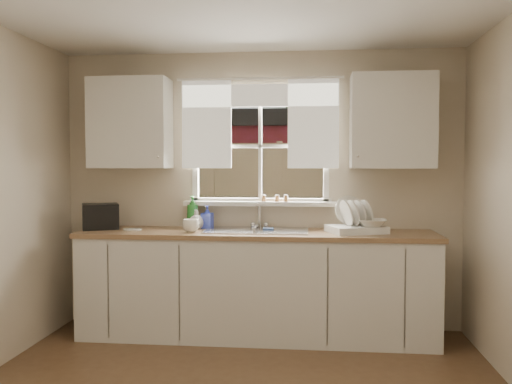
# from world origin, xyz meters

# --- Properties ---
(room_walls) EXTENTS (3.62, 4.02, 2.50)m
(room_walls) POSITION_xyz_m (0.00, -0.07, 1.24)
(room_walls) COLOR beige
(room_walls) RESTS_ON ground
(window) EXTENTS (1.38, 0.16, 1.06)m
(window) POSITION_xyz_m (0.00, 2.00, 1.49)
(window) COLOR white
(window) RESTS_ON room_walls
(curtains) EXTENTS (1.50, 0.03, 0.81)m
(curtains) POSITION_xyz_m (0.00, 1.95, 1.93)
(curtains) COLOR white
(curtains) RESTS_ON room_walls
(base_cabinets) EXTENTS (3.00, 0.62, 0.87)m
(base_cabinets) POSITION_xyz_m (0.00, 1.68, 0.43)
(base_cabinets) COLOR silver
(base_cabinets) RESTS_ON ground
(countertop) EXTENTS (3.04, 0.65, 0.04)m
(countertop) POSITION_xyz_m (0.00, 1.68, 0.89)
(countertop) COLOR olive
(countertop) RESTS_ON base_cabinets
(upper_cabinet_left) EXTENTS (0.70, 0.33, 0.80)m
(upper_cabinet_left) POSITION_xyz_m (-1.15, 1.82, 1.85)
(upper_cabinet_left) COLOR silver
(upper_cabinet_left) RESTS_ON room_walls
(upper_cabinet_right) EXTENTS (0.70, 0.33, 0.80)m
(upper_cabinet_right) POSITION_xyz_m (1.15, 1.82, 1.85)
(upper_cabinet_right) COLOR silver
(upper_cabinet_right) RESTS_ON room_walls
(wall_outlet) EXTENTS (0.08, 0.01, 0.12)m
(wall_outlet) POSITION_xyz_m (0.88, 1.99, 1.08)
(wall_outlet) COLOR beige
(wall_outlet) RESTS_ON room_walls
(sill_jars) EXTENTS (0.24, 0.04, 0.06)m
(sill_jars) POSITION_xyz_m (0.15, 1.94, 1.18)
(sill_jars) COLOR brown
(sill_jars) RESTS_ON window
(backyard) EXTENTS (20.00, 10.00, 6.13)m
(backyard) POSITION_xyz_m (0.58, 8.42, 3.46)
(backyard) COLOR #335421
(backyard) RESTS_ON ground
(sink) EXTENTS (0.88, 0.52, 0.40)m
(sink) POSITION_xyz_m (0.00, 1.71, 0.84)
(sink) COLOR #B7B7BC
(sink) RESTS_ON countertop
(dish_rack) EXTENTS (0.54, 0.47, 0.31)m
(dish_rack) POSITION_xyz_m (0.84, 1.69, 0.98)
(dish_rack) COLOR white
(dish_rack) RESTS_ON countertop
(bowl) EXTENTS (0.25, 0.25, 0.06)m
(bowl) POSITION_xyz_m (0.97, 1.64, 1.00)
(bowl) COLOR white
(bowl) RESTS_ON dish_rack
(soap_bottle_a) EXTENTS (0.13, 0.13, 0.29)m
(soap_bottle_a) POSITION_xyz_m (-0.60, 1.89, 1.06)
(soap_bottle_a) COLOR #287B2C
(soap_bottle_a) RESTS_ON countertop
(soap_bottle_b) EXTENTS (0.11, 0.11, 0.21)m
(soap_bottle_b) POSITION_xyz_m (-0.46, 1.85, 1.01)
(soap_bottle_b) COLOR blue
(soap_bottle_b) RESTS_ON countertop
(soap_bottle_c) EXTENTS (0.16, 0.16, 0.17)m
(soap_bottle_c) POSITION_xyz_m (-0.55, 1.81, 1.00)
(soap_bottle_c) COLOR beige
(soap_bottle_c) RESTS_ON countertop
(saucer) EXTENTS (0.16, 0.16, 0.01)m
(saucer) POSITION_xyz_m (-1.09, 1.66, 0.92)
(saucer) COLOR silver
(saucer) RESTS_ON countertop
(cup) EXTENTS (0.15, 0.15, 0.11)m
(cup) POSITION_xyz_m (-0.54, 1.56, 0.97)
(cup) COLOR white
(cup) RESTS_ON countertop
(black_appliance) EXTENTS (0.39, 0.37, 0.22)m
(black_appliance) POSITION_xyz_m (-1.40, 1.72, 1.02)
(black_appliance) COLOR black
(black_appliance) RESTS_ON countertop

